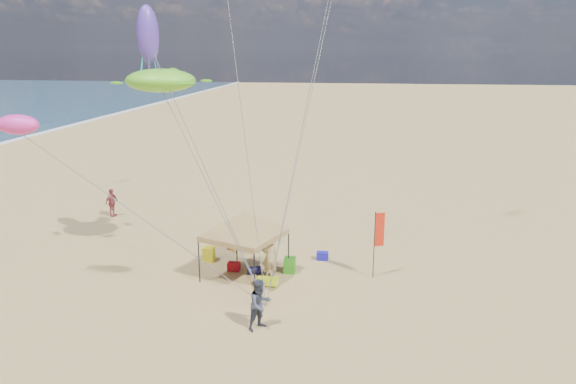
# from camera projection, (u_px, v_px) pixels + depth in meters

# --- Properties ---
(ground) EXTENTS (280.00, 280.00, 0.00)m
(ground) POSITION_uv_depth(u_px,v_px,m) (277.00, 314.00, 20.45)
(ground) COLOR tan
(ground) RESTS_ON ground
(canopy_tent) EXTENTS (5.30, 5.30, 3.50)m
(canopy_tent) POSITION_uv_depth(u_px,v_px,m) (244.00, 214.00, 22.96)
(canopy_tent) COLOR black
(canopy_tent) RESTS_ON ground
(feather_flag) EXTENTS (0.43, 0.20, 3.02)m
(feather_flag) POSITION_uv_depth(u_px,v_px,m) (378.00, 234.00, 23.22)
(feather_flag) COLOR black
(feather_flag) RESTS_ON ground
(cooler_red) EXTENTS (0.54, 0.38, 0.38)m
(cooler_red) POSITION_uv_depth(u_px,v_px,m) (234.00, 266.00, 24.40)
(cooler_red) COLOR #B60E15
(cooler_red) RESTS_ON ground
(cooler_blue) EXTENTS (0.54, 0.38, 0.38)m
(cooler_blue) POSITION_uv_depth(u_px,v_px,m) (322.00, 256.00, 25.64)
(cooler_blue) COLOR #1914A3
(cooler_blue) RESTS_ON ground
(bag_navy) EXTENTS (0.69, 0.54, 0.36)m
(bag_navy) POSITION_uv_depth(u_px,v_px,m) (254.00, 270.00, 24.01)
(bag_navy) COLOR #0C0C37
(bag_navy) RESTS_ON ground
(bag_orange) EXTENTS (0.54, 0.69, 0.36)m
(bag_orange) POSITION_uv_depth(u_px,v_px,m) (235.00, 246.00, 27.01)
(bag_orange) COLOR #D4620B
(bag_orange) RESTS_ON ground
(chair_green) EXTENTS (0.50, 0.50, 0.70)m
(chair_green) POSITION_uv_depth(u_px,v_px,m) (290.00, 265.00, 24.14)
(chair_green) COLOR green
(chair_green) RESTS_ON ground
(chair_yellow) EXTENTS (0.50, 0.50, 0.70)m
(chair_yellow) POSITION_uv_depth(u_px,v_px,m) (209.00, 254.00, 25.44)
(chair_yellow) COLOR yellow
(chair_yellow) RESTS_ON ground
(crate_grey) EXTENTS (0.34, 0.30, 0.28)m
(crate_grey) POSITION_uv_depth(u_px,v_px,m) (260.00, 287.00, 22.43)
(crate_grey) COLOR gray
(crate_grey) RESTS_ON ground
(beach_cart) EXTENTS (0.90, 0.50, 0.24)m
(beach_cart) POSITION_uv_depth(u_px,v_px,m) (267.00, 281.00, 22.85)
(beach_cart) COLOR #DFF51B
(beach_cart) RESTS_ON ground
(person_near_a) EXTENTS (0.82, 0.68, 1.93)m
(person_near_a) POSITION_uv_depth(u_px,v_px,m) (270.00, 257.00, 23.48)
(person_near_a) COLOR tan
(person_near_a) RESTS_ON ground
(person_near_b) EXTENTS (1.14, 1.16, 1.88)m
(person_near_b) POSITION_uv_depth(u_px,v_px,m) (260.00, 304.00, 19.15)
(person_near_b) COLOR #373C4B
(person_near_b) RESTS_ON ground
(person_near_c) EXTENTS (1.12, 0.88, 1.53)m
(person_near_c) POSITION_uv_depth(u_px,v_px,m) (258.00, 237.00, 26.47)
(person_near_c) COLOR white
(person_near_c) RESTS_ON ground
(person_far_a) EXTENTS (0.66, 1.08, 1.71)m
(person_far_a) POSITION_uv_depth(u_px,v_px,m) (112.00, 202.00, 32.12)
(person_far_a) COLOR #973A45
(person_far_a) RESTS_ON ground
(turtle_kite) EXTENTS (3.74, 3.42, 1.01)m
(turtle_kite) POSITION_uv_depth(u_px,v_px,m) (161.00, 81.00, 22.97)
(turtle_kite) COLOR #63C926
(turtle_kite) RESTS_ON ground
(fish_kite) EXTENTS (1.86, 1.07, 0.79)m
(fish_kite) POSITION_uv_depth(u_px,v_px,m) (18.00, 125.00, 20.94)
(fish_kite) COLOR #F0319F
(fish_kite) RESTS_ON ground
(squid_kite) EXTENTS (1.18, 1.18, 2.42)m
(squid_kite) POSITION_uv_depth(u_px,v_px,m) (148.00, 35.00, 22.51)
(squid_kite) COLOR #5536AD
(squid_kite) RESTS_ON ground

